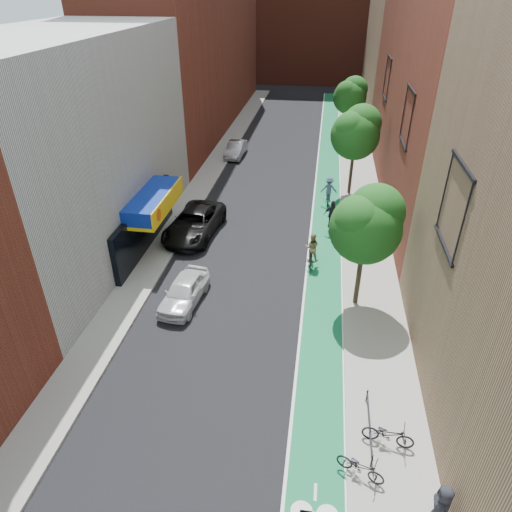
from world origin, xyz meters
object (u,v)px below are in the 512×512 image
at_px(cyclist_lane_far, 329,192).
at_px(pedestrian, 441,507).
at_px(cyclist_lane_mid, 332,221).
at_px(parked_car_black, 194,223).
at_px(parked_car_white, 184,291).
at_px(cyclist_lane_near, 312,253).
at_px(parked_car_silver, 236,149).

height_order(cyclist_lane_far, pedestrian, cyclist_lane_far).
bearing_deg(cyclist_lane_mid, pedestrian, 97.65).
height_order(parked_car_black, pedestrian, pedestrian).
distance_m(cyclist_lane_mid, cyclist_lane_far, 4.29).
distance_m(parked_car_white, cyclist_lane_near, 7.63).
relative_size(parked_car_white, cyclist_lane_mid, 1.84).
relative_size(parked_car_black, parked_car_silver, 1.44).
xyz_separation_m(parked_car_white, pedestrian, (10.60, -9.77, 0.35)).
relative_size(parked_car_silver, cyclist_lane_far, 1.93).
relative_size(parked_car_white, pedestrian, 2.27).
distance_m(parked_car_black, cyclist_lane_near, 8.05).
bearing_deg(pedestrian, cyclist_lane_far, -161.40).
bearing_deg(parked_car_black, parked_car_white, -73.57).
height_order(parked_car_white, parked_car_silver, parked_car_white).
relative_size(parked_car_black, cyclist_lane_near, 2.87).
xyz_separation_m(parked_car_black, parked_car_silver, (-0.21, 15.32, -0.15)).
bearing_deg(parked_car_white, cyclist_lane_near, 41.36).
height_order(parked_car_black, cyclist_lane_near, cyclist_lane_near).
distance_m(cyclist_lane_near, cyclist_lane_mid, 4.40).
bearing_deg(cyclist_lane_near, cyclist_lane_mid, -102.87).
bearing_deg(cyclist_lane_far, cyclist_lane_mid, 92.62).
xyz_separation_m(parked_car_white, cyclist_lane_near, (6.20, 4.44, 0.18)).
bearing_deg(parked_car_black, cyclist_lane_near, -14.13).
height_order(parked_car_white, cyclist_lane_far, cyclist_lane_far).
relative_size(cyclist_lane_mid, cyclist_lane_far, 1.04).
distance_m(parked_car_silver, pedestrian, 34.46).
height_order(parked_car_silver, cyclist_lane_far, cyclist_lane_far).
relative_size(parked_car_black, cyclist_lane_far, 2.78).
bearing_deg(cyclist_lane_mid, parked_car_silver, -59.56).
distance_m(parked_car_silver, cyclist_lane_mid, 16.40).
height_order(parked_car_white, cyclist_lane_mid, cyclist_lane_mid).
relative_size(parked_car_white, parked_car_silver, 0.99).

